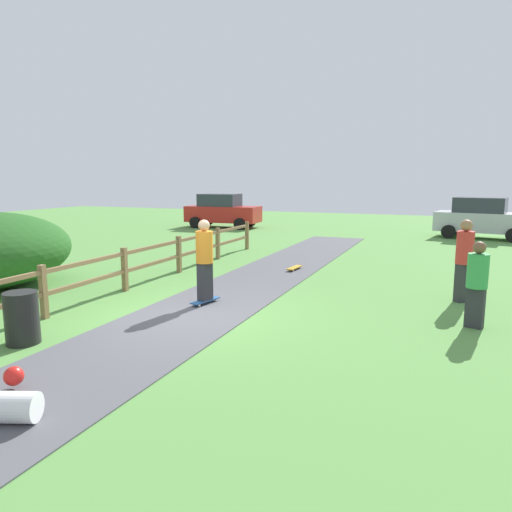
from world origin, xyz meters
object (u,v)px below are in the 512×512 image
at_px(trash_bin, 22,318).
at_px(skater_riding, 205,257).
at_px(parked_car_silver, 483,218).
at_px(parked_car_red, 222,211).
at_px(skateboard_loose, 295,268).
at_px(bystander_green, 477,281).
at_px(bystander_red, 464,256).

xyz_separation_m(trash_bin, skater_riding, (1.67, 3.43, 0.63)).
xyz_separation_m(parked_car_silver, parked_car_red, (-13.58, -0.01, 0.00)).
xyz_separation_m(skateboard_loose, parked_car_red, (-7.83, 10.86, 0.87)).
xyz_separation_m(bystander_green, parked_car_red, (-12.69, 14.95, 0.06)).
bearing_deg(skater_riding, bystander_green, 4.80).
relative_size(skateboard_loose, parked_car_silver, 0.18).
distance_m(skateboard_loose, bystander_red, 5.23).
bearing_deg(bystander_red, skateboard_loose, 155.66).
height_order(skater_riding, skateboard_loose, skater_riding).
height_order(skateboard_loose, parked_car_silver, parked_car_silver).
bearing_deg(skater_riding, trash_bin, -116.02).
distance_m(bystander_red, parked_car_red, 18.02).
bearing_deg(skateboard_loose, bystander_red, -24.34).
height_order(skater_riding, parked_car_red, parked_car_red).
bearing_deg(parked_car_silver, skater_riding, -112.50).
bearing_deg(skater_riding, parked_car_silver, 67.50).
bearing_deg(parked_car_silver, skateboard_loose, -117.87).
bearing_deg(skater_riding, parked_car_red, 114.99).
height_order(trash_bin, parked_car_red, parked_car_red).
bearing_deg(skateboard_loose, parked_car_red, 125.80).
bearing_deg(bystander_red, parked_car_red, 133.95).
relative_size(trash_bin, skateboard_loose, 1.10).
xyz_separation_m(bystander_green, parked_car_silver, (0.88, 14.96, 0.06)).
xyz_separation_m(skater_riding, skateboard_loose, (0.64, 4.56, -0.99)).
bearing_deg(bystander_green, parked_car_silver, 86.62).
bearing_deg(skateboard_loose, trash_bin, -106.19).
relative_size(trash_bin, parked_car_silver, 0.20).
bearing_deg(bystander_red, parked_car_silver, 85.30).
distance_m(parked_car_silver, parked_car_red, 13.58).
xyz_separation_m(bystander_red, bystander_green, (0.18, -1.98, -0.15)).
bearing_deg(parked_car_red, skater_riding, -65.01).
xyz_separation_m(skateboard_loose, bystander_green, (4.86, -4.10, 0.82)).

